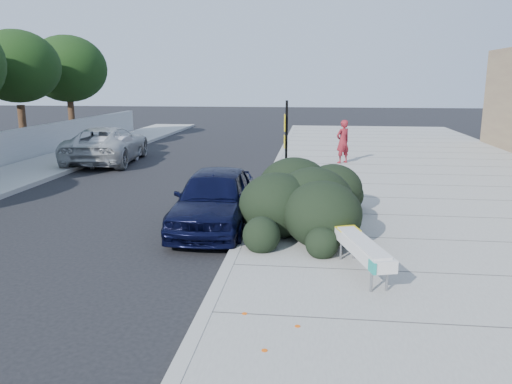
% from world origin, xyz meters
% --- Properties ---
extents(ground, '(120.00, 120.00, 0.00)m').
position_xyz_m(ground, '(0.00, 0.00, 0.00)').
color(ground, black).
rests_on(ground, ground).
extents(sidewalk_near, '(11.20, 50.00, 0.15)m').
position_xyz_m(sidewalk_near, '(5.60, 5.00, 0.07)').
color(sidewalk_near, gray).
rests_on(sidewalk_near, ground).
extents(curb_near, '(0.22, 50.00, 0.17)m').
position_xyz_m(curb_near, '(0.00, 5.00, 0.08)').
color(curb_near, '#9E9E99').
rests_on(curb_near, ground).
extents(tree_far_e, '(4.00, 4.00, 5.90)m').
position_xyz_m(tree_far_e, '(-12.50, 14.00, 4.18)').
color(tree_far_e, '#332114').
rests_on(tree_far_e, ground).
extents(tree_far_f, '(4.40, 4.40, 6.07)m').
position_xyz_m(tree_far_f, '(-12.50, 19.00, 4.19)').
color(tree_far_f, '#332114').
rests_on(tree_far_f, ground).
extents(bench, '(0.95, 2.09, 0.62)m').
position_xyz_m(bench, '(2.47, -0.19, 0.64)').
color(bench, gray).
rests_on(bench, sidewalk_near).
extents(bike_rack, '(0.12, 0.59, 0.86)m').
position_xyz_m(bike_rack, '(0.60, 3.50, 0.67)').
color(bike_rack, black).
rests_on(bike_rack, sidewalk_near).
extents(sign_post, '(0.12, 0.33, 2.87)m').
position_xyz_m(sign_post, '(0.78, 5.00, 1.77)').
color(sign_post, black).
rests_on(sign_post, sidewalk_near).
extents(hedge, '(2.35, 4.52, 1.67)m').
position_xyz_m(hedge, '(1.55, 2.79, 0.99)').
color(hedge, black).
rests_on(hedge, sidewalk_near).
extents(sedan_navy, '(1.80, 4.38, 1.49)m').
position_xyz_m(sedan_navy, '(-0.80, 2.83, 0.74)').
color(sedan_navy, black).
rests_on(sedan_navy, ground).
extents(wagon_silver, '(1.63, 3.94, 1.27)m').
position_xyz_m(wagon_silver, '(-6.95, 11.63, 0.63)').
color(wagon_silver, '#B5B6BB').
rests_on(wagon_silver, ground).
extents(suv_silver, '(3.22, 5.93, 1.58)m').
position_xyz_m(suv_silver, '(-7.50, 12.20, 0.79)').
color(suv_silver, '#A6AAAC').
rests_on(suv_silver, ground).
extents(pedestrian, '(0.79, 0.75, 1.81)m').
position_xyz_m(pedestrian, '(2.76, 12.29, 1.05)').
color(pedestrian, maroon).
rests_on(pedestrian, sidewalk_near).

